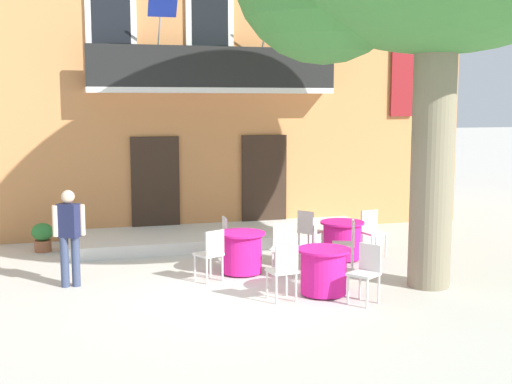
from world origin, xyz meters
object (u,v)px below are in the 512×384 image
object	(u,v)px
cafe_chair_middle_2	(366,269)
cafe_chair_front_2	(372,229)
cafe_chair_front_1	(347,241)
cafe_chair_middle_1	(284,268)
cafe_table_near_tree	(241,252)
ground_planter_left	(43,236)
cafe_chair_middle_0	(321,252)
cafe_table_middle	(324,271)
cafe_chair_front_0	(308,229)
cafe_table_front	(342,240)
cafe_chair_near_tree_1	(230,237)
cafe_chair_near_tree_0	(283,245)
cafe_chair_near_tree_2	(211,252)
pedestrian_near_entrance	(69,232)

from	to	relation	value
cafe_chair_middle_2	cafe_chair_front_2	distance (m)	3.33
cafe_chair_front_1	cafe_chair_middle_1	bearing A→B (deg)	-137.48
cafe_table_near_tree	ground_planter_left	world-z (taller)	cafe_table_near_tree
cafe_table_near_tree	cafe_chair_middle_0	world-z (taller)	cafe_chair_middle_0
cafe_table_middle	cafe_chair_front_0	world-z (taller)	cafe_chair_front_0
cafe_chair_middle_0	ground_planter_left	size ratio (longest dim) A/B	1.52
cafe_chair_front_0	cafe_chair_middle_1	bearing A→B (deg)	-117.12
cafe_chair_middle_0	cafe_chair_middle_2	world-z (taller)	same
cafe_table_near_tree	cafe_table_front	world-z (taller)	same
cafe_chair_front_0	cafe_chair_front_1	size ratio (longest dim) A/B	1.00
cafe_chair_middle_1	cafe_table_middle	bearing A→B (deg)	13.22
cafe_chair_middle_1	cafe_chair_front_0	bearing A→B (deg)	62.88
cafe_chair_middle_0	ground_planter_left	world-z (taller)	cafe_chair_middle_0
cafe_table_middle	cafe_table_front	distance (m)	2.53
cafe_chair_near_tree_1	cafe_chair_front_1	xyz separation A→B (m)	(2.00, -0.97, 0.00)
ground_planter_left	cafe_table_front	bearing A→B (deg)	-22.72
cafe_chair_near_tree_0	cafe_table_front	world-z (taller)	cafe_chair_near_tree_0
cafe_chair_near_tree_0	cafe_chair_front_1	size ratio (longest dim) A/B	1.00
cafe_chair_middle_2	cafe_chair_near_tree_0	bearing A→B (deg)	108.03
cafe_chair_front_0	cafe_chair_front_1	world-z (taller)	same
cafe_chair_near_tree_1	cafe_table_front	xyz separation A→B (m)	(2.21, -0.24, -0.14)
cafe_chair_middle_0	ground_planter_left	bearing A→B (deg)	140.39
cafe_table_near_tree	cafe_chair_middle_2	size ratio (longest dim) A/B	0.95
cafe_chair_near_tree_1	cafe_chair_near_tree_2	xyz separation A→B (m)	(-0.62, -1.15, 0.00)
cafe_chair_near_tree_2	cafe_table_middle	xyz separation A→B (m)	(1.56, -1.29, -0.14)
cafe_table_middle	cafe_chair_middle_1	distance (m)	0.77
cafe_chair_front_1	cafe_chair_near_tree_0	bearing A→B (deg)	179.84
cafe_chair_near_tree_1	pedestrian_near_entrance	size ratio (longest dim) A/B	0.55
cafe_chair_front_2	pedestrian_near_entrance	world-z (taller)	pedestrian_near_entrance
cafe_chair_near_tree_0	cafe_chair_near_tree_2	world-z (taller)	same
cafe_table_near_tree	cafe_chair_front_0	distance (m)	2.01
cafe_table_near_tree	cafe_chair_near_tree_1	bearing A→B (deg)	91.89
cafe_chair_middle_1	cafe_chair_middle_2	size ratio (longest dim) A/B	1.00
cafe_chair_near_tree_1	ground_planter_left	distance (m)	4.08
cafe_table_near_tree	cafe_chair_near_tree_2	size ratio (longest dim) A/B	0.95
cafe_chair_near_tree_1	cafe_table_near_tree	bearing A→B (deg)	-88.11
cafe_chair_front_0	cafe_chair_front_1	xyz separation A→B (m)	(0.28, -1.30, 0.00)
cafe_chair_front_0	cafe_chair_near_tree_1	bearing A→B (deg)	-169.06
cafe_table_middle	cafe_chair_middle_2	world-z (taller)	cafe_chair_middle_2
cafe_chair_front_2	cafe_table_near_tree	bearing A→B (deg)	-166.54
cafe_chair_near_tree_1	ground_planter_left	xyz separation A→B (m)	(-3.47, 2.14, -0.20)
cafe_chair_middle_0	cafe_table_front	bearing A→B (deg)	55.40
cafe_table_middle	cafe_chair_front_1	bearing A→B (deg)	54.30
cafe_chair_middle_1	ground_planter_left	distance (m)	6.01
cafe_chair_near_tree_2	cafe_table_middle	world-z (taller)	cafe_chair_near_tree_2
cafe_chair_middle_0	pedestrian_near_entrance	distance (m)	4.26
pedestrian_near_entrance	ground_planter_left	bearing A→B (deg)	99.95
cafe_table_near_tree	cafe_chair_near_tree_1	size ratio (longest dim) A/B	0.95
cafe_table_middle	cafe_chair_middle_0	world-z (taller)	cafe_chair_middle_0
cafe_chair_middle_2	cafe_table_near_tree	bearing A→B (deg)	121.58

